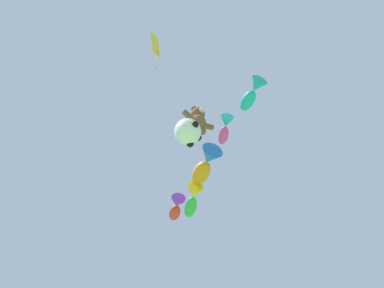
{
  "coord_description": "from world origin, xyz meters",
  "views": [
    {
      "loc": [
        -5.23,
        -2.1,
        1.27
      ],
      "look_at": [
        -0.61,
        4.57,
        11.22
      ],
      "focal_mm": 35.0,
      "sensor_mm": 36.0,
      "label": 1
    }
  ],
  "objects_px": {
    "fish_kite_crimson": "(176,207)",
    "soccer_ball_kite": "(188,132)",
    "fish_kite_teal": "(252,93)",
    "fish_kite_emerald": "(192,200)",
    "teddy_bear_kite": "(198,120)",
    "fish_kite_magenta": "(225,129)",
    "fish_kite_tangerine": "(205,165)",
    "diamond_kite": "(155,46)"
  },
  "relations": [
    {
      "from": "fish_kite_crimson",
      "to": "soccer_ball_kite",
      "type": "bearing_deg",
      "value": -118.85
    },
    {
      "from": "fish_kite_teal",
      "to": "soccer_ball_kite",
      "type": "bearing_deg",
      "value": 129.91
    },
    {
      "from": "fish_kite_emerald",
      "to": "fish_kite_crimson",
      "type": "distance_m",
      "value": 2.04
    },
    {
      "from": "teddy_bear_kite",
      "to": "soccer_ball_kite",
      "type": "relative_size",
      "value": 1.41
    },
    {
      "from": "soccer_ball_kite",
      "to": "fish_kite_teal",
      "type": "distance_m",
      "value": 3.18
    },
    {
      "from": "fish_kite_magenta",
      "to": "fish_kite_tangerine",
      "type": "bearing_deg",
      "value": 75.36
    },
    {
      "from": "teddy_bear_kite",
      "to": "fish_kite_teal",
      "type": "bearing_deg",
      "value": -65.6
    },
    {
      "from": "diamond_kite",
      "to": "fish_kite_emerald",
      "type": "bearing_deg",
      "value": 40.82
    },
    {
      "from": "fish_kite_emerald",
      "to": "fish_kite_crimson",
      "type": "relative_size",
      "value": 1.23
    },
    {
      "from": "fish_kite_magenta",
      "to": "diamond_kite",
      "type": "height_order",
      "value": "diamond_kite"
    },
    {
      "from": "fish_kite_tangerine",
      "to": "diamond_kite",
      "type": "xyz_separation_m",
      "value": [
        -4.55,
        -2.41,
        3.22
      ]
    },
    {
      "from": "fish_kite_tangerine",
      "to": "soccer_ball_kite",
      "type": "bearing_deg",
      "value": -137.97
    },
    {
      "from": "teddy_bear_kite",
      "to": "fish_kite_tangerine",
      "type": "distance_m",
      "value": 2.78
    },
    {
      "from": "fish_kite_teal",
      "to": "diamond_kite",
      "type": "relative_size",
      "value": 0.55
    },
    {
      "from": "soccer_ball_kite",
      "to": "fish_kite_magenta",
      "type": "distance_m",
      "value": 2.58
    },
    {
      "from": "fish_kite_magenta",
      "to": "fish_kite_emerald",
      "type": "bearing_deg",
      "value": 73.36
    },
    {
      "from": "teddy_bear_kite",
      "to": "soccer_ball_kite",
      "type": "bearing_deg",
      "value": -160.17
    },
    {
      "from": "fish_kite_emerald",
      "to": "diamond_kite",
      "type": "relative_size",
      "value": 0.8
    },
    {
      "from": "soccer_ball_kite",
      "to": "fish_kite_tangerine",
      "type": "bearing_deg",
      "value": 42.03
    },
    {
      "from": "fish_kite_magenta",
      "to": "teddy_bear_kite",
      "type": "bearing_deg",
      "value": 169.09
    },
    {
      "from": "fish_kite_tangerine",
      "to": "fish_kite_teal",
      "type": "bearing_deg",
      "value": -100.51
    },
    {
      "from": "fish_kite_crimson",
      "to": "fish_kite_teal",
      "type": "bearing_deg",
      "value": -101.63
    },
    {
      "from": "fish_kite_tangerine",
      "to": "diamond_kite",
      "type": "height_order",
      "value": "diamond_kite"
    },
    {
      "from": "soccer_ball_kite",
      "to": "diamond_kite",
      "type": "height_order",
      "value": "diamond_kite"
    },
    {
      "from": "teddy_bear_kite",
      "to": "fish_kite_emerald",
      "type": "relative_size",
      "value": 0.68
    },
    {
      "from": "fish_kite_magenta",
      "to": "diamond_kite",
      "type": "relative_size",
      "value": 0.52
    },
    {
      "from": "fish_kite_teal",
      "to": "fish_kite_magenta",
      "type": "distance_m",
      "value": 2.09
    },
    {
      "from": "soccer_ball_kite",
      "to": "fish_kite_magenta",
      "type": "bearing_deg",
      "value": 0.07
    },
    {
      "from": "fish_kite_crimson",
      "to": "fish_kite_emerald",
      "type": "bearing_deg",
      "value": -95.61
    },
    {
      "from": "teddy_bear_kite",
      "to": "fish_kite_teal",
      "type": "relative_size",
      "value": 0.99
    },
    {
      "from": "teddy_bear_kite",
      "to": "diamond_kite",
      "type": "xyz_separation_m",
      "value": [
        -2.68,
        -0.36,
        3.39
      ]
    },
    {
      "from": "fish_kite_magenta",
      "to": "fish_kite_emerald",
      "type": "xyz_separation_m",
      "value": [
        1.33,
        4.45,
        -0.15
      ]
    },
    {
      "from": "fish_kite_crimson",
      "to": "diamond_kite",
      "type": "relative_size",
      "value": 0.65
    },
    {
      "from": "fish_kite_teal",
      "to": "fish_kite_tangerine",
      "type": "height_order",
      "value": "fish_kite_tangerine"
    },
    {
      "from": "soccer_ball_kite",
      "to": "fish_kite_tangerine",
      "type": "relative_size",
      "value": 0.47
    },
    {
      "from": "soccer_ball_kite",
      "to": "fish_kite_magenta",
      "type": "relative_size",
      "value": 0.74
    },
    {
      "from": "fish_kite_teal",
      "to": "fish_kite_emerald",
      "type": "height_order",
      "value": "fish_kite_teal"
    },
    {
      "from": "teddy_bear_kite",
      "to": "fish_kite_tangerine",
      "type": "bearing_deg",
      "value": 47.71
    },
    {
      "from": "soccer_ball_kite",
      "to": "fish_kite_teal",
      "type": "xyz_separation_m",
      "value": [
        1.74,
        -2.08,
        1.67
      ]
    },
    {
      "from": "teddy_bear_kite",
      "to": "fish_kite_magenta",
      "type": "relative_size",
      "value": 1.04
    },
    {
      "from": "teddy_bear_kite",
      "to": "fish_kite_teal",
      "type": "xyz_separation_m",
      "value": [
        1.05,
        -2.32,
        0.05
      ]
    },
    {
      "from": "fish_kite_tangerine",
      "to": "fish_kite_crimson",
      "type": "xyz_separation_m",
      "value": [
        0.91,
        3.98,
        0.63
      ]
    }
  ]
}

